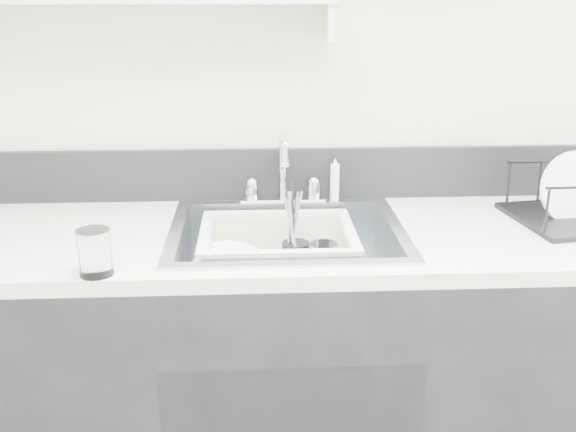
{
  "coord_description": "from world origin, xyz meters",
  "views": [
    {
      "loc": [
        -0.09,
        -0.54,
        1.55
      ],
      "look_at": [
        0.0,
        1.14,
        0.98
      ],
      "focal_mm": 42.0,
      "sensor_mm": 36.0,
      "label": 1
    }
  ],
  "objects": [
    {
      "name": "utensil_cup",
      "position": [
        0.03,
        1.24,
        0.82
      ],
      "size": [
        0.08,
        0.08,
        0.26
      ],
      "rotation": [
        0.0,
        0.0,
        -0.14
      ],
      "color": "black",
      "rests_on": "wash_tub"
    },
    {
      "name": "ladle",
      "position": [
        -0.08,
        1.15,
        0.81
      ],
      "size": [
        0.3,
        0.16,
        0.08
      ],
      "primitive_type": null,
      "rotation": [
        0.0,
        0.0,
        -0.23
      ],
      "color": "silver",
      "rests_on": "wash_tub"
    },
    {
      "name": "plate_stack",
      "position": [
        -0.13,
        1.15,
        0.8
      ],
      "size": [
        0.28,
        0.27,
        0.11
      ],
      "rotation": [
        0.0,
        0.0,
        0.33
      ],
      "color": "white",
      "rests_on": "wash_tub"
    },
    {
      "name": "backsplash",
      "position": [
        0.0,
        1.49,
        1.0
      ],
      "size": [
        3.2,
        0.02,
        0.16
      ],
      "primitive_type": "cube",
      "color": "black",
      "rests_on": "counter_run"
    },
    {
      "name": "tumbler_in_tub",
      "position": [
        0.1,
        1.2,
        0.82
      ],
      "size": [
        0.09,
        0.09,
        0.11
      ],
      "primitive_type": "cylinder",
      "rotation": [
        0.0,
        0.0,
        -0.22
      ],
      "color": "white",
      "rests_on": "wash_tub"
    },
    {
      "name": "counter_run",
      "position": [
        0.0,
        1.19,
        0.46
      ],
      "size": [
        3.2,
        0.62,
        0.92
      ],
      "color": "black",
      "rests_on": "ground"
    },
    {
      "name": "tumbler_counter",
      "position": [
        -0.46,
        0.92,
        0.97
      ],
      "size": [
        0.1,
        0.1,
        0.11
      ],
      "primitive_type": "cylinder",
      "rotation": [
        0.0,
        0.0,
        0.37
      ],
      "color": "white",
      "rests_on": "counter_run"
    },
    {
      "name": "wall_shelf",
      "position": [
        -0.35,
        1.42,
        1.51
      ],
      "size": [
        1.0,
        0.16,
        0.12
      ],
      "color": "silver",
      "rests_on": "room_shell"
    },
    {
      "name": "side_sprayer",
      "position": [
        0.16,
        1.44,
        0.99
      ],
      "size": [
        0.03,
        0.03,
        0.14
      ],
      "primitive_type": "cylinder",
      "color": "white",
      "rests_on": "counter_run"
    },
    {
      "name": "wash_tub",
      "position": [
        -0.03,
        1.21,
        0.84
      ],
      "size": [
        0.47,
        0.41,
        0.17
      ],
      "primitive_type": null,
      "rotation": [
        0.0,
        0.0,
        -0.14
      ],
      "color": "white",
      "rests_on": "sink"
    },
    {
      "name": "bowl_small",
      "position": [
        0.1,
        1.11,
        0.79
      ],
      "size": [
        0.14,
        0.14,
        0.04
      ],
      "primitive_type": "imported",
      "rotation": [
        0.0,
        0.0,
        -0.25
      ],
      "color": "white",
      "rests_on": "wash_tub"
    },
    {
      "name": "sink",
      "position": [
        0.0,
        1.19,
        0.83
      ],
      "size": [
        0.64,
        0.52,
        0.2
      ],
      "primitive_type": null,
      "color": "silver",
      "rests_on": "counter_run"
    },
    {
      "name": "faucet",
      "position": [
        0.0,
        1.44,
        0.98
      ],
      "size": [
        0.26,
        0.18,
        0.23
      ],
      "color": "silver",
      "rests_on": "counter_run"
    }
  ]
}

